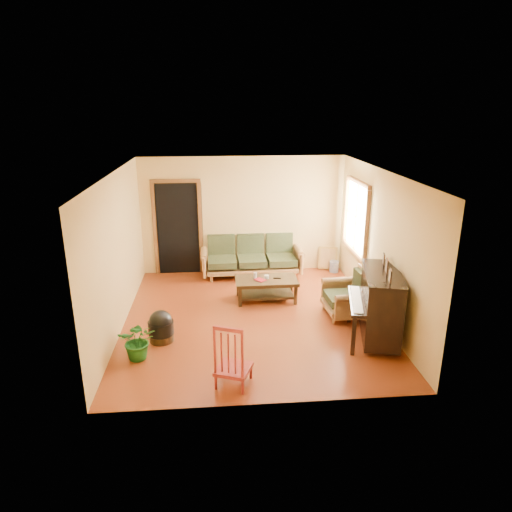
{
  "coord_description": "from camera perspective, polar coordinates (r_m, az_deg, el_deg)",
  "views": [
    {
      "loc": [
        -0.59,
        -7.41,
        3.63
      ],
      "look_at": [
        0.09,
        0.2,
        1.1
      ],
      "focal_mm": 32.0,
      "sensor_mm": 36.0,
      "label": 1
    }
  ],
  "objects": [
    {
      "name": "potted_plant",
      "position": [
        7.12,
        -14.5,
        -10.16
      ],
      "size": [
        0.55,
        0.48,
        0.61
      ],
      "primitive_type": "imported",
      "rotation": [
        0.0,
        0.0,
        -0.01
      ],
      "color": "#175019",
      "rests_on": "floor"
    },
    {
      "name": "ceramic_crock",
      "position": [
        10.56,
        9.73,
        -1.32
      ],
      "size": [
        0.25,
        0.25,
        0.26
      ],
      "primitive_type": "cylinder",
      "rotation": [
        0.0,
        0.0,
        -0.25
      ],
      "color": "#34529C",
      "rests_on": "floor"
    },
    {
      "name": "red_chair",
      "position": [
        6.25,
        -2.86,
        -12.05
      ],
      "size": [
        0.59,
        0.61,
        0.94
      ],
      "primitive_type": "cube",
      "rotation": [
        0.0,
        0.0,
        -0.37
      ],
      "color": "maroon",
      "rests_on": "floor"
    },
    {
      "name": "coffee_table",
      "position": [
        8.91,
        1.29,
        -4.2
      ],
      "size": [
        1.2,
        0.66,
        0.43
      ],
      "primitive_type": "cube",
      "rotation": [
        0.0,
        0.0,
        0.01
      ],
      "color": "black",
      "rests_on": "floor"
    },
    {
      "name": "candle",
      "position": [
        8.86,
        -0.1,
        -2.43
      ],
      "size": [
        0.08,
        0.08,
        0.11
      ],
      "primitive_type": "cylinder",
      "rotation": [
        0.0,
        0.0,
        -0.19
      ],
      "color": "silver",
      "rests_on": "coffee_table"
    },
    {
      "name": "armchair",
      "position": [
        8.35,
        11.15,
        -4.57
      ],
      "size": [
        0.87,
        0.91,
        0.86
      ],
      "primitive_type": "cube",
      "rotation": [
        0.0,
        0.0,
        0.05
      ],
      "color": "brown",
      "rests_on": "floor"
    },
    {
      "name": "leaning_frame",
      "position": [
        10.64,
        8.98,
        -0.25
      ],
      "size": [
        0.43,
        0.21,
        0.56
      ],
      "primitive_type": "cube",
      "rotation": [
        0.0,
        0.0,
        -0.28
      ],
      "color": "#B28D3B",
      "rests_on": "floor"
    },
    {
      "name": "doorway",
      "position": [
        10.26,
        -9.74,
        3.35
      ],
      "size": [
        1.08,
        0.16,
        2.05
      ],
      "primitive_type": "cube",
      "color": "black",
      "rests_on": "floor"
    },
    {
      "name": "glass_jar",
      "position": [
        8.87,
        1.33,
        -2.6
      ],
      "size": [
        0.1,
        0.1,
        0.06
      ],
      "primitive_type": "cylinder",
      "rotation": [
        0.0,
        0.0,
        0.12
      ],
      "color": "white",
      "rests_on": "coffee_table"
    },
    {
      "name": "piano",
      "position": [
        7.58,
        15.26,
        -6.12
      ],
      "size": [
        1.06,
        1.45,
        1.16
      ],
      "primitive_type": "cube",
      "rotation": [
        0.0,
        0.0,
        -0.24
      ],
      "color": "black",
      "rests_on": "floor"
    },
    {
      "name": "sofa",
      "position": [
        10.11,
        -0.54,
        0.11
      ],
      "size": [
        2.21,
        0.96,
        0.94
      ],
      "primitive_type": "cube",
      "rotation": [
        0.0,
        0.0,
        0.02
      ],
      "color": "brown",
      "rests_on": "floor"
    },
    {
      "name": "footstool",
      "position": [
        7.59,
        -11.77,
        -9.01
      ],
      "size": [
        0.54,
        0.54,
        0.39
      ],
      "primitive_type": "cylinder",
      "rotation": [
        0.0,
        0.0,
        0.42
      ],
      "color": "black",
      "rests_on": "floor"
    },
    {
      "name": "floor",
      "position": [
        8.27,
        -0.48,
        -7.71
      ],
      "size": [
        5.0,
        5.0,
        0.0
      ],
      "primitive_type": "plane",
      "color": "#5F210C",
      "rests_on": "ground"
    },
    {
      "name": "remote",
      "position": [
        8.86,
        2.66,
        -2.79
      ],
      "size": [
        0.15,
        0.07,
        0.01
      ],
      "primitive_type": "cube",
      "rotation": [
        0.0,
        0.0,
        -0.23
      ],
      "color": "black",
      "rests_on": "coffee_table"
    },
    {
      "name": "window",
      "position": [
        9.39,
        12.45,
        4.78
      ],
      "size": [
        0.12,
        1.36,
        1.46
      ],
      "primitive_type": "cube",
      "color": "white",
      "rests_on": "right_wall"
    },
    {
      "name": "book",
      "position": [
        8.71,
        0.15,
        -3.14
      ],
      "size": [
        0.25,
        0.26,
        0.02
      ],
      "primitive_type": "imported",
      "rotation": [
        0.0,
        0.0,
        0.65
      ],
      "color": "maroon",
      "rests_on": "coffee_table"
    }
  ]
}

